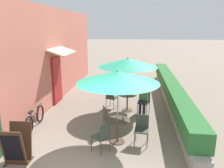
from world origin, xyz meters
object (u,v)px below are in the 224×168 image
cafe_chair_near_left (108,117)px  patio_table_mid (127,99)px  seated_patron_mid_left (144,97)px  cafe_chair_near_right (103,135)px  cafe_chair_near_back (142,127)px  cafe_chair_mid_right (111,97)px  coffee_cup_near (123,119)px  patio_umbrella_near (118,77)px  patio_table_near (118,126)px  patio_umbrella_mid (128,63)px  cafe_chair_mid_left (144,101)px  menu_board (17,145)px  bicycle_leaning (35,119)px  coffee_cup_mid (129,94)px

cafe_chair_near_left → patio_table_mid: 2.05m
cafe_chair_near_left → seated_patron_mid_left: seated_patron_mid_left is taller
cafe_chair_near_right → cafe_chair_near_back: same height
cafe_chair_mid_right → seated_patron_mid_left: bearing=1.7°
cafe_chair_near_left → patio_table_mid: bearing=141.0°
coffee_cup_near → patio_umbrella_near: bearing=-177.8°
patio_table_near → patio_umbrella_mid: patio_umbrella_mid is taller
cafe_chair_mid_left → cafe_chair_mid_right: size_ratio=1.00×
patio_umbrella_mid → cafe_chair_mid_left: size_ratio=2.70×
patio_table_near → menu_board: size_ratio=0.74×
cafe_chair_near_right → bicycle_leaning: cafe_chair_near_right is taller
seated_patron_mid_left → cafe_chair_mid_left: bearing=-90.0°
seated_patron_mid_left → menu_board: seated_patron_mid_left is taller
cafe_chair_near_left → patio_umbrella_mid: size_ratio=0.37×
patio_table_near → cafe_chair_near_left: 0.72m
cafe_chair_near_left → coffee_cup_near: cafe_chair_near_left is taller
patio_table_mid → cafe_chair_mid_left: bearing=-14.1°
patio_umbrella_near → cafe_chair_near_back: 1.66m
cafe_chair_near_back → menu_board: (-3.14, -1.33, -0.02)m
patio_table_near → patio_umbrella_near: (0.00, -0.00, 1.51)m
patio_table_near → cafe_chair_near_back: 0.72m
cafe_chair_near_left → cafe_chair_near_right: size_ratio=1.00×
cafe_chair_mid_right → coffee_cup_mid: (0.78, -0.27, 0.23)m
cafe_chair_near_back → patio_umbrella_near: bearing=6.1°
patio_umbrella_near → coffee_cup_near: patio_umbrella_near is taller
cafe_chair_near_right → cafe_chair_mid_right: bearing=38.8°
cafe_chair_near_back → cafe_chair_near_left: bearing=-23.9°
patio_table_near → seated_patron_mid_left: (0.81, 2.32, 0.19)m
patio_umbrella_mid → menu_board: (-2.57, -3.93, -1.52)m
cafe_chair_near_back → cafe_chair_mid_left: size_ratio=1.00×
patio_table_near → cafe_chair_near_right: bearing=-119.4°
patio_umbrella_near → menu_board: (-2.42, -1.33, -1.52)m
patio_umbrella_near → cafe_chair_near_right: bearing=-119.4°
cafe_chair_near_left → coffee_cup_near: (0.53, -0.61, 0.23)m
menu_board → coffee_cup_near: bearing=24.3°
patio_umbrella_mid → cafe_chair_mid_right: (-0.69, 0.17, -1.50)m
cafe_chair_near_back → patio_table_mid: bearing=-72.2°
cafe_chair_near_back → patio_table_near: bearing=6.1°
patio_umbrella_mid → menu_board: 4.93m
patio_table_near → coffee_cup_near: (0.16, 0.01, 0.25)m
cafe_chair_near_back → coffee_cup_mid: bearing=-73.5°
coffee_cup_near → seated_patron_mid_left: bearing=74.4°
patio_umbrella_mid → patio_table_mid: bearing=76.0°
coffee_cup_near → cafe_chair_mid_left: bearing=74.2°
patio_umbrella_mid → seated_patron_mid_left: bearing=-23.0°
coffee_cup_mid → bicycle_leaning: coffee_cup_mid is taller
cafe_chair_near_left → cafe_chair_near_back: bearing=36.1°
patio_table_near → cafe_chair_near_right: cafe_chair_near_right is taller
cafe_chair_mid_left → patio_umbrella_near: bearing=91.0°
patio_umbrella_near → patio_umbrella_mid: same height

